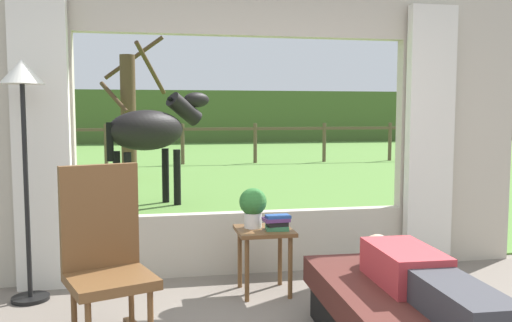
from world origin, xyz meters
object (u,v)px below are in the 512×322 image
at_px(rocking_chair, 106,259).
at_px(horse, 152,131).
at_px(book_stack, 277,223).
at_px(potted_plant, 253,205).
at_px(floor_lamp_left, 23,107).
at_px(side_table, 264,240).
at_px(pasture_tree, 129,112).
at_px(reclining_person, 421,277).

bearing_deg(rocking_chair, horse, 66.68).
relative_size(book_stack, horse, 0.12).
height_order(potted_plant, floor_lamp_left, floor_lamp_left).
distance_m(rocking_chair, side_table, 1.39).
relative_size(potted_plant, pasture_tree, 0.10).
height_order(floor_lamp_left, pasture_tree, pasture_tree).
bearing_deg(potted_plant, reclining_person, -64.70).
height_order(reclining_person, side_table, reclining_person).
bearing_deg(floor_lamp_left, horse, 76.51).
bearing_deg(pasture_tree, reclining_person, -78.07).
relative_size(side_table, pasture_tree, 0.17).
height_order(rocking_chair, book_stack, rocking_chair).
xyz_separation_m(horse, pasture_tree, (-0.46, 3.64, 0.28)).
distance_m(rocking_chair, potted_plant, 1.37).
bearing_deg(book_stack, horse, 102.87).
bearing_deg(horse, floor_lamp_left, -45.25).
relative_size(rocking_chair, side_table, 2.15).
bearing_deg(reclining_person, book_stack, 113.26).
distance_m(book_stack, floor_lamp_left, 2.11).
bearing_deg(horse, side_table, -19.89).
xyz_separation_m(reclining_person, pasture_tree, (-1.93, 9.13, 0.92)).
distance_m(potted_plant, floor_lamp_left, 1.89).
bearing_deg(rocking_chair, potted_plant, 17.73).
bearing_deg(side_table, floor_lamp_left, 174.49).
bearing_deg(floor_lamp_left, potted_plant, -3.78).
distance_m(potted_plant, pasture_tree, 7.81).
distance_m(side_table, horse, 4.25).
height_order(side_table, horse, horse).
relative_size(reclining_person, potted_plant, 4.48).
bearing_deg(side_table, book_stack, -34.08).
relative_size(side_table, horse, 0.30).
xyz_separation_m(reclining_person, book_stack, (-0.52, 1.33, 0.06)).
xyz_separation_m(reclining_person, side_table, (-0.61, 1.39, -0.10)).
distance_m(floor_lamp_left, horse, 4.05).
bearing_deg(rocking_chair, side_table, 13.74).
relative_size(reclining_person, pasture_tree, 0.46).
relative_size(side_table, potted_plant, 1.63).
distance_m(side_table, pasture_tree, 7.91).
relative_size(potted_plant, book_stack, 1.50).
bearing_deg(pasture_tree, floor_lamp_left, -93.62).
distance_m(rocking_chair, pasture_tree, 8.55).
relative_size(book_stack, floor_lamp_left, 0.12).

